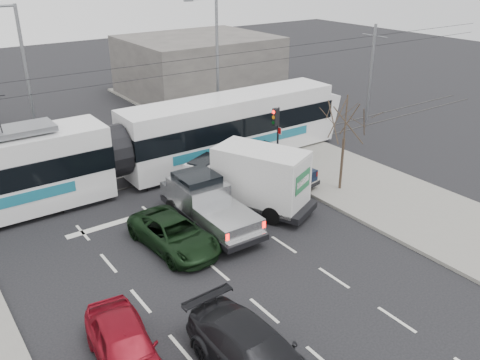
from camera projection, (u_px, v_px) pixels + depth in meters
ground at (252, 257)px, 20.89m from camera, size 120.00×120.00×0.00m
sidewalk_right at (395, 199)px, 25.61m from camera, size 6.00×60.00×0.15m
rails at (145, 177)px, 28.33m from camera, size 60.00×1.60×0.03m
building_right at (199, 66)px, 44.08m from camera, size 12.00×10.00×5.00m
bare_tree at (345, 122)px, 25.22m from camera, size 2.40×2.40×5.00m
traffic_signal at (276, 126)px, 28.03m from camera, size 0.44×0.44×3.60m
street_lamp_near at (215, 59)px, 33.09m from camera, size 2.38×0.25×9.00m
street_lamp_far at (24, 76)px, 28.50m from camera, size 2.38×0.25×9.00m
catenary at (140, 110)px, 26.75m from camera, size 60.00×0.20×7.00m
tram at (113, 153)px, 26.16m from camera, size 28.25×2.88×5.77m
silver_pickup at (206, 202)px, 23.07m from camera, size 2.27×6.10×2.20m
box_truck at (251, 179)px, 24.32m from camera, size 4.54×6.62×3.14m
navy_pickup at (273, 166)px, 27.42m from camera, size 2.46×4.74×1.90m
green_car at (174, 234)px, 21.30m from camera, size 2.56×4.92×1.32m
red_car at (125, 346)px, 15.09m from camera, size 2.29×4.52×1.48m
dark_car at (256, 356)px, 14.72m from camera, size 2.38×5.33×1.52m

